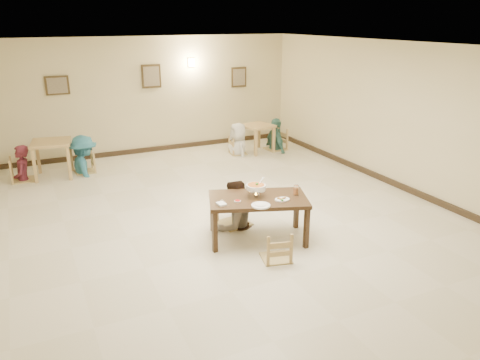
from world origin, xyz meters
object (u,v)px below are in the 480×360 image
main_diner (234,181)px  bg_chair_ll (20,159)px  bg_table_right (257,130)px  bg_chair_rr (276,130)px  bg_diner_a (18,146)px  main_table (258,202)px  curry_warmer (256,187)px  bg_diner_c (238,123)px  bg_diner_b (81,136)px  bg_diner_d (276,118)px  chair_far (234,196)px  bg_table_left (51,147)px  bg_chair_lr (83,153)px  chair_near (277,232)px  drink_glass (296,190)px  bg_chair_rl (238,138)px

main_diner → bg_chair_ll: main_diner is taller
main_diner → bg_table_right: size_ratio=1.87×
bg_chair_ll → bg_chair_rr: bearing=-89.6°
bg_diner_a → main_table: bearing=42.9°
curry_warmer → bg_diner_c: (1.88, 4.67, -0.06)m
bg_diner_b → bg_diner_d: bg_diner_b is taller
main_table → chair_far: (-0.10, 0.71, -0.12)m
main_table → bg_diner_c: bg_diner_c is taller
chair_far → bg_table_left: chair_far is taller
bg_diner_d → bg_chair_lr: bearing=91.7°
chair_near → bg_table_left: 6.13m
drink_glass → bg_chair_lr: (-2.65, 4.99, -0.34)m
bg_chair_lr → bg_chair_rr: 5.03m
chair_near → curry_warmer: curry_warmer is taller
main_table → bg_chair_lr: (-2.04, 4.85, -0.18)m
bg_diner_d → bg_table_right: bearing=91.8°
bg_chair_rl → bg_chair_rr: bearing=-86.5°
main_table → bg_diner_c: 5.09m
chair_far → chair_near: 1.42m
drink_glass → bg_chair_ll: 6.37m
chair_near → bg_diner_a: 6.45m
chair_far → chair_near: bearing=-98.7°
chair_far → bg_diner_c: (1.97, 4.03, 0.31)m
main_table → chair_near: (-0.06, -0.71, -0.20)m
bg_chair_lr → bg_chair_rl: (3.91, -0.12, -0.03)m
chair_near → bg_diner_c: 5.79m
drink_glass → bg_diner_c: bg_diner_c is taller
bg_diner_c → drink_glass: bearing=-11.8°
main_diner → bg_diner_a: (-3.24, 4.18, -0.02)m
bg_chair_rl → main_diner: bearing=159.9°
curry_warmer → bg_chair_rr: bearing=57.1°
main_table → bg_table_left: size_ratio=1.84×
bg_table_right → bg_diner_c: (-0.56, 0.03, 0.23)m
bg_chair_lr → bg_diner_c: bg_diner_c is taller
curry_warmer → bg_table_right: (2.44, 4.64, -0.29)m
main_diner → bg_chair_lr: (-1.91, 4.21, -0.35)m
bg_chair_lr → bg_chair_rr: bg_chair_rr is taller
bg_diner_b → bg_diner_c: bearing=-100.2°
drink_glass → bg_diner_b: bg_diner_b is taller
bg_chair_rl → drink_glass: bearing=171.5°
bg_table_right → bg_chair_ll: bg_chair_ll is taller
bg_diner_b → bg_chair_ll: bearing=82.8°
chair_far → bg_chair_rr: size_ratio=0.97×
bg_table_left → bg_chair_rl: 4.58m
chair_near → bg_diner_c: bearing=-95.9°
main_table → bg_chair_ll: 5.88m
curry_warmer → bg_table_left: 5.47m
curry_warmer → bg_table_left: bearing=119.5°
bg_chair_rr → bg_diner_c: 1.15m
drink_glass → bg_diner_b: bearing=118.0°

